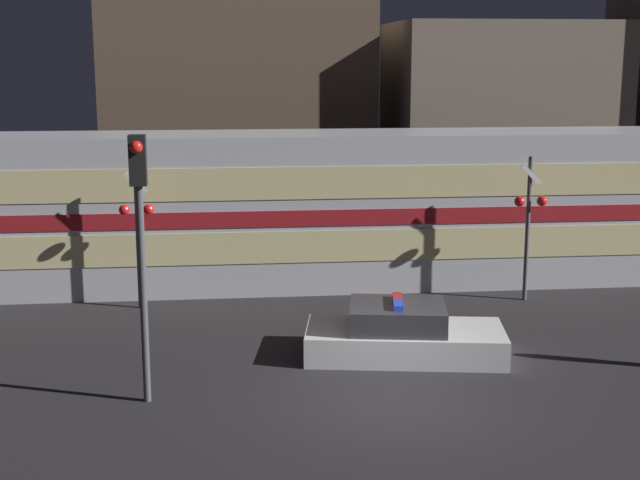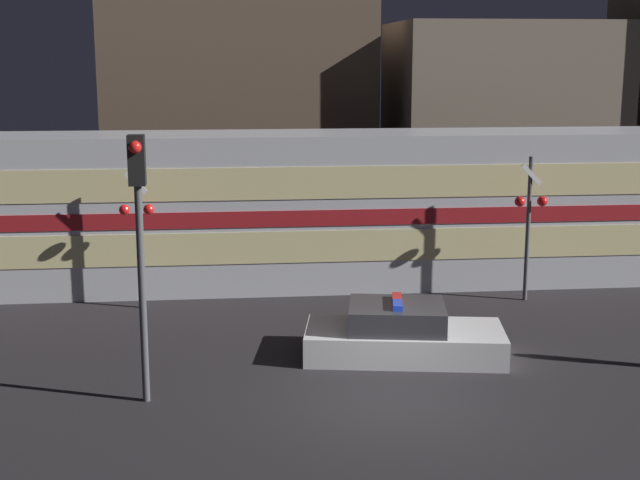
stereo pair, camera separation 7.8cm
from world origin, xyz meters
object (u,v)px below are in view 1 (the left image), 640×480
Objects in this scene: police_car at (403,335)px; traffic_light_corner at (140,222)px; train at (255,210)px; crossing_signal_near at (529,216)px.

traffic_light_corner is at bearing -149.71° from police_car.
train is 4.71× the size of traffic_light_corner.
crossing_signal_near is 11.26m from traffic_light_corner.
police_car is (2.93, -6.52, -1.67)m from train.
police_car is 6.09m from crossing_signal_near.
crossing_signal_near is 0.77× the size of traffic_light_corner.
train is 6.14× the size of crossing_signal_near.
train is 7.46m from crossing_signal_near.
police_car is at bearing 20.95° from traffic_light_corner.
traffic_light_corner is at bearing -146.90° from crossing_signal_near.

